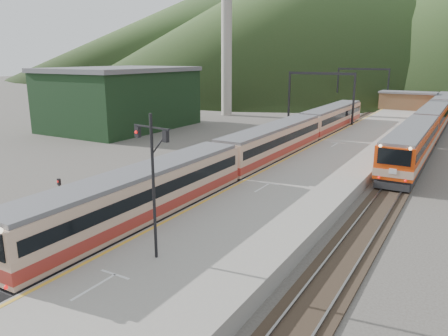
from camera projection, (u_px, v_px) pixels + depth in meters
The scene contains 16 objects.
track_main at pixel (300, 150), 48.30m from camera, with size 2.60×200.00×0.23m.
track_far at pixel (260, 145), 50.72m from camera, with size 2.60×200.00×0.23m.
track_second at pixel (412, 162), 42.72m from camera, with size 2.60×200.00×0.23m.
platform at pixel (346, 155), 43.80m from camera, with size 8.00×100.00×1.00m, color gray.
gantry_near at pixel (321, 90), 60.89m from camera, with size 9.55×0.25×8.00m.
gantry_far at pixel (363, 81), 81.84m from camera, with size 9.55×0.25×8.00m.
warehouse at pixel (121, 98), 62.51m from camera, with size 14.50×20.50×8.60m.
smokestack at pixel (227, 26), 73.71m from camera, with size 1.80×1.80×30.00m, color #9E998E.
station_shed at pixel (407, 100), 76.82m from camera, with size 9.40×4.40×3.10m.
hill_a at pixel (339, 8), 186.03m from camera, with size 180.00×180.00×60.00m, color #334E23.
hill_d at pixel (232, 27), 267.40m from camera, with size 200.00×200.00×55.00m, color #334E23.
main_train at pixel (274, 145), 41.60m from camera, with size 2.77×56.96×3.39m.
second_train at pixel (433, 119), 57.69m from camera, with size 2.92×59.82×3.56m.
signal_mast at pixel (153, 172), 19.35m from camera, with size 2.18×0.50×6.72m.
short_signal_b at pixel (241, 152), 40.74m from camera, with size 0.26×0.23×2.27m.
short_signal_c at pixel (60, 190), 28.92m from camera, with size 0.24×0.18×2.27m.
Camera 1 is at (16.37, -5.17, 10.09)m, focal length 35.00 mm.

